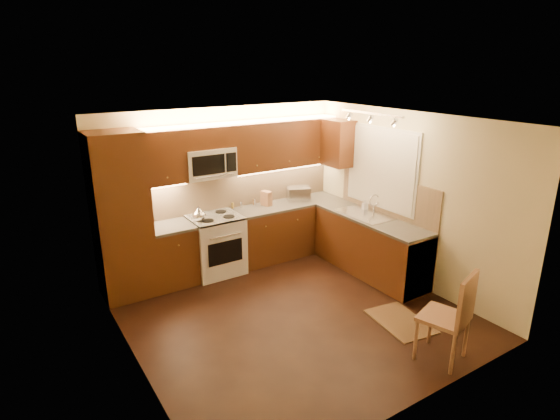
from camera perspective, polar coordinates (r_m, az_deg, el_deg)
floor at (r=6.12m, az=1.63°, el=-12.81°), size 4.00×4.00×0.01m
ceiling at (r=5.29m, az=1.88°, el=11.12°), size 4.00×4.00×0.01m
wall_back at (r=7.24m, az=-7.21°, el=2.79°), size 4.00×0.01×2.50m
wall_front at (r=4.22m, az=17.43°, el=-9.40°), size 4.00×0.01×2.50m
wall_left at (r=4.82m, az=-18.40°, el=-5.97°), size 0.01×4.00×2.50m
wall_right at (r=6.86m, az=15.69°, el=1.38°), size 0.01×4.00×2.50m
pantry at (r=6.49m, az=-19.23°, el=-0.85°), size 0.70×0.60×2.30m
base_cab_back_left at (r=6.90m, az=-13.30°, el=-5.57°), size 0.62×0.60×0.86m
counter_back_left at (r=6.74m, az=-13.57°, el=-2.06°), size 0.62×0.60×0.04m
base_cab_back_right at (r=7.73m, az=0.96°, el=-2.46°), size 1.92×0.60×0.86m
counter_back_right at (r=7.59m, az=0.98°, el=0.73°), size 1.92×0.60×0.04m
base_cab_right at (r=7.18m, az=11.17°, el=-4.48°), size 0.60×2.00×0.86m
counter_right at (r=7.02m, az=11.39°, el=-1.08°), size 0.60×2.00×0.04m
dishwasher at (r=6.74m, az=15.27°, el=-6.33°), size 0.58×0.60×0.84m
backsplash_back at (r=7.40m, az=-4.72°, el=2.80°), size 3.30×0.02×0.60m
backsplash_right at (r=7.13m, az=13.23°, el=1.77°), size 0.02×2.00×0.60m
upper_cab_back_left at (r=6.59m, az=-14.57°, el=6.42°), size 0.62×0.35×0.75m
upper_cab_back_right at (r=7.46m, az=0.48°, el=8.29°), size 1.92×0.35×0.75m
upper_cab_bridge at (r=6.79m, az=-9.15°, el=8.98°), size 0.76×0.35×0.31m
upper_cab_right_corner at (r=7.58m, az=7.29°, el=8.31°), size 0.35×0.50×0.75m
stove at (r=7.10m, az=-8.00°, el=-4.31°), size 0.76×0.65×0.92m
microwave at (r=6.85m, az=-8.94°, el=5.87°), size 0.76×0.38×0.44m
window_frame at (r=7.13m, az=12.58°, el=5.14°), size 0.03×1.44×1.24m
window_blinds at (r=7.11m, az=12.46°, el=5.13°), size 0.02×1.36×1.16m
sink at (r=7.10m, az=10.60°, el=-0.02°), size 0.52×0.86×0.15m
faucet at (r=7.19m, az=11.69°, el=0.78°), size 0.20×0.04×0.30m
track_light_bar at (r=6.58m, az=11.28°, el=11.79°), size 0.04×1.20×0.03m
kettle at (r=6.74m, az=-10.12°, el=-0.47°), size 0.24×0.24×0.22m
toaster_oven at (r=7.73m, az=2.29°, el=2.06°), size 0.45×0.40×0.22m
knife_block at (r=7.44m, az=-1.71°, el=1.47°), size 0.14×0.19×0.24m
spice_jar_a at (r=7.47m, az=-3.17°, el=1.01°), size 0.05×0.05×0.10m
spice_jar_b at (r=7.48m, az=-3.26°, el=1.02°), size 0.05×0.05×0.10m
spice_jar_c at (r=7.36m, az=-4.89°, el=0.69°), size 0.05×0.05×0.10m
spice_jar_d at (r=7.34m, az=-5.93°, el=0.56°), size 0.05×0.05×0.09m
soap_bottle at (r=7.33m, az=10.58°, el=0.65°), size 0.09×0.09×0.17m
rug at (r=6.14m, az=14.83°, el=-13.30°), size 0.66×0.90×0.01m
dining_chair at (r=5.35m, az=19.81°, el=-12.28°), size 0.59×0.59×1.06m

